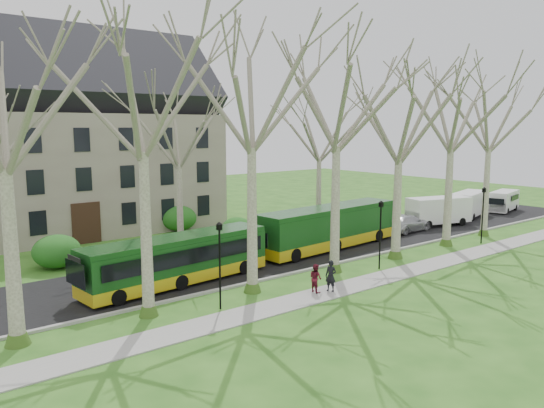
# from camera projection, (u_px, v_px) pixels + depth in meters

# --- Properties ---
(ground) EXTENTS (120.00, 120.00, 0.00)m
(ground) POSITION_uv_depth(u_px,v_px,m) (298.00, 282.00, 30.84)
(ground) COLOR #2A5E1A
(ground) RESTS_ON ground
(sidewalk) EXTENTS (70.00, 2.00, 0.06)m
(sidewalk) POSITION_uv_depth(u_px,v_px,m) (328.00, 292.00, 28.90)
(sidewalk) COLOR gray
(sidewalk) RESTS_ON ground
(road) EXTENTS (80.00, 8.00, 0.06)m
(road) POSITION_uv_depth(u_px,v_px,m) (243.00, 263.00, 35.10)
(road) COLOR black
(road) RESTS_ON ground
(curb) EXTENTS (80.00, 0.25, 0.14)m
(curb) POSITION_uv_depth(u_px,v_px,m) (282.00, 276.00, 31.99)
(curb) COLOR #A5A39E
(curb) RESTS_ON ground
(building) EXTENTS (26.50, 12.20, 16.00)m
(building) POSITION_uv_depth(u_px,v_px,m) (57.00, 137.00, 44.59)
(building) COLOR gray
(building) RESTS_ON ground
(tree_row_verge) EXTENTS (49.00, 7.00, 14.00)m
(tree_row_verge) POSITION_uv_depth(u_px,v_px,m) (295.00, 162.00, 30.05)
(tree_row_verge) COLOR gray
(tree_row_verge) RESTS_ON ground
(tree_row_far) EXTENTS (33.00, 7.00, 12.00)m
(tree_row_far) POSITION_uv_depth(u_px,v_px,m) (183.00, 169.00, 37.68)
(tree_row_far) COLOR gray
(tree_row_far) RESTS_ON ground
(lamp_row) EXTENTS (36.22, 0.22, 4.30)m
(lamp_row) POSITION_uv_depth(u_px,v_px,m) (310.00, 242.00, 29.69)
(lamp_row) COLOR black
(lamp_row) RESTS_ON ground
(hedges) EXTENTS (30.60, 8.60, 2.00)m
(hedges) POSITION_uv_depth(u_px,v_px,m) (124.00, 237.00, 38.69)
(hedges) COLOR #1E4D16
(hedges) RESTS_ON ground
(bus_lead) EXTENTS (11.59, 3.47, 2.85)m
(bus_lead) POSITION_uv_depth(u_px,v_px,m) (178.00, 259.00, 30.21)
(bus_lead) COLOR #134316
(bus_lead) RESTS_ON road
(bus_follow) EXTENTS (12.95, 3.75, 3.19)m
(bus_follow) POSITION_uv_depth(u_px,v_px,m) (329.00, 227.00, 39.08)
(bus_follow) COLOR #134316
(bus_follow) RESTS_ON road
(sedan) EXTENTS (5.25, 2.36, 1.49)m
(sedan) POSITION_uv_depth(u_px,v_px,m) (407.00, 223.00, 45.28)
(sedan) COLOR silver
(sedan) RESTS_ON road
(van_a) EXTENTS (6.24, 3.64, 2.56)m
(van_a) POSITION_uv_depth(u_px,v_px,m) (439.00, 211.00, 48.05)
(van_a) COLOR white
(van_a) RESTS_ON road
(van_b) EXTENTS (6.10, 3.51, 2.51)m
(van_b) POSITION_uv_depth(u_px,v_px,m) (469.00, 205.00, 52.41)
(van_b) COLOR white
(van_b) RESTS_ON road
(van_c) EXTENTS (5.24, 2.87, 2.16)m
(van_c) POSITION_uv_depth(u_px,v_px,m) (504.00, 201.00, 56.05)
(van_c) COLOR white
(van_c) RESTS_ON road
(pedestrian_a) EXTENTS (0.59, 0.73, 1.72)m
(pedestrian_a) POSITION_uv_depth(u_px,v_px,m) (331.00, 276.00, 28.88)
(pedestrian_a) COLOR black
(pedestrian_a) RESTS_ON sidewalk
(pedestrian_b) EXTENTS (0.64, 0.79, 1.56)m
(pedestrian_b) POSITION_uv_depth(u_px,v_px,m) (316.00, 278.00, 28.77)
(pedestrian_b) COLOR #591422
(pedestrian_b) RESTS_ON sidewalk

